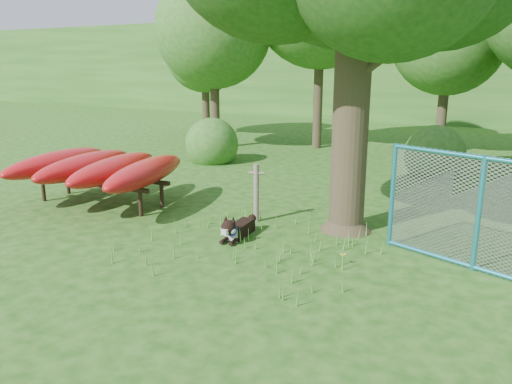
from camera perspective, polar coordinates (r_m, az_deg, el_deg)
The scene contains 12 objects.
ground at distance 8.50m, azimuth -5.15°, elevation -8.16°, with size 80.00×80.00×0.00m, color #1A470E.
wooden_post at distance 10.47m, azimuth 0.03°, elevation 0.06°, with size 0.33×0.19×1.24m.
kayak_rack at distance 12.31m, azimuth -17.48°, elevation 2.72°, with size 4.10×3.64×1.17m.
husky_dog at distance 9.59m, azimuth -2.22°, elevation -4.23°, with size 0.37×1.22×0.54m.
fence_section at distance 8.66m, azimuth 24.10°, elevation -2.32°, with size 3.10×1.13×3.16m.
wildflower_clump at distance 8.49m, azimuth 9.88°, elevation -7.17°, with size 0.09×0.09×0.20m.
bg_tree_a at distance 19.82m, azimuth -4.89°, elevation 17.96°, with size 4.40×4.40×6.70m.
bg_tree_c at distance 19.71m, azimuth 21.18°, elevation 16.00°, with size 4.00×4.00×6.12m.
bg_tree_f at distance 23.67m, azimuth -5.90°, elevation 15.54°, with size 3.60×3.60×5.55m.
shrub_left at distance 17.18m, azimuth -5.03°, elevation 3.47°, with size 1.80×1.80×1.80m, color #2B601F.
shrub_mid at distance 16.00m, azimuth 19.54°, elevation 1.87°, with size 1.80×1.80×1.80m, color #2B601F.
wooded_hillside at distance 34.76m, azimuth 22.19°, elevation 13.01°, with size 80.00×12.00×6.00m, color #2B601F.
Camera 1 is at (4.44, -6.47, 3.26)m, focal length 35.00 mm.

